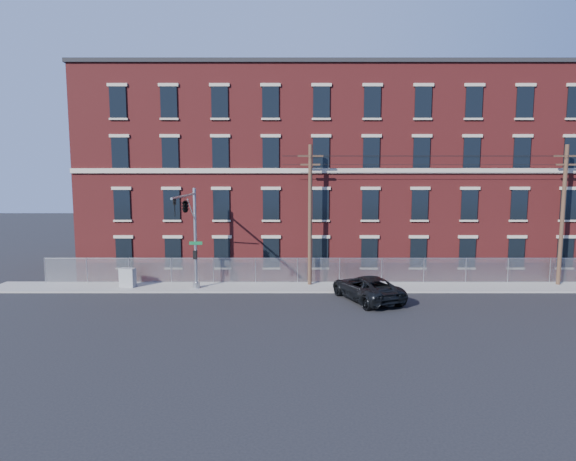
# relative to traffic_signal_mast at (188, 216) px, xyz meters

# --- Properties ---
(ground) EXTENTS (140.00, 140.00, 0.00)m
(ground) POSITION_rel_traffic_signal_mast_xyz_m (6.00, -2.18, -5.39)
(ground) COLOR black
(ground) RESTS_ON ground
(sidewalk) EXTENTS (65.00, 3.00, 0.12)m
(sidewalk) POSITION_rel_traffic_signal_mast_xyz_m (18.00, 2.82, -5.33)
(sidewalk) COLOR #97958F
(sidewalk) RESTS_ON ground
(mill_building) EXTENTS (55.30, 14.32, 16.30)m
(mill_building) POSITION_rel_traffic_signal_mast_xyz_m (18.00, 11.75, 2.76)
(mill_building) COLOR maroon
(mill_building) RESTS_ON ground
(chain_link_fence) EXTENTS (59.06, 0.06, 1.85)m
(chain_link_fence) POSITION_rel_traffic_signal_mast_xyz_m (18.00, 4.12, -4.33)
(chain_link_fence) COLOR #A5A8AD
(chain_link_fence) RESTS_ON ground
(traffic_signal_mast) EXTENTS (0.90, 6.75, 7.00)m
(traffic_signal_mast) POSITION_rel_traffic_signal_mast_xyz_m (0.00, 0.00, 0.00)
(traffic_signal_mast) COLOR #9EA0A5
(traffic_signal_mast) RESTS_ON ground
(utility_pole_near) EXTENTS (1.80, 0.28, 10.00)m
(utility_pole_near) POSITION_rel_traffic_signal_mast_xyz_m (8.00, 3.42, -0.05)
(utility_pole_near) COLOR #4C3426
(utility_pole_near) RESTS_ON ground
(utility_pole_mid) EXTENTS (1.80, 0.28, 10.00)m
(utility_pole_mid) POSITION_rel_traffic_signal_mast_xyz_m (26.00, 3.42, -0.05)
(utility_pole_mid) COLOR #4C3426
(utility_pole_mid) RESTS_ON ground
(overhead_wires) EXTENTS (40.00, 0.62, 0.62)m
(overhead_wires) POSITION_rel_traffic_signal_mast_xyz_m (26.00, 3.42, 3.73)
(overhead_wires) COLOR black
(overhead_wires) RESTS_ON ground
(pickup_truck) EXTENTS (4.58, 6.35, 1.60)m
(pickup_truck) POSITION_rel_traffic_signal_mast_xyz_m (11.47, -0.50, -4.59)
(pickup_truck) COLOR black
(pickup_truck) RESTS_ON ground
(utility_cabinet) EXTENTS (1.17, 0.76, 1.34)m
(utility_cabinet) POSITION_rel_traffic_signal_mast_xyz_m (-4.92, 2.64, -4.60)
(utility_cabinet) COLOR gray
(utility_cabinet) RESTS_ON sidewalk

